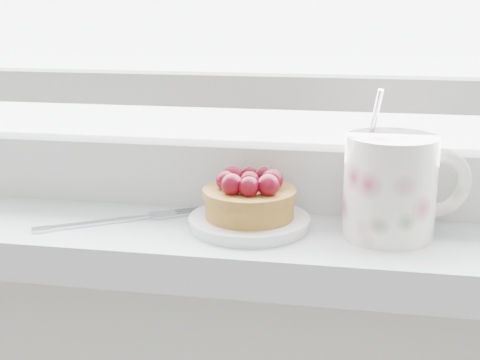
% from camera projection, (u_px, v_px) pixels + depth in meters
% --- Properties ---
extents(saucer, '(0.12, 0.12, 0.01)m').
position_uv_depth(saucer, '(249.00, 222.00, 0.68)').
color(saucer, white).
rests_on(saucer, windowsill).
extents(raspberry_tart, '(0.09, 0.09, 0.05)m').
position_uv_depth(raspberry_tart, '(250.00, 196.00, 0.67)').
color(raspberry_tart, brown).
rests_on(raspberry_tart, saucer).
extents(floral_mug, '(0.14, 0.11, 0.14)m').
position_uv_depth(floral_mug, '(393.00, 184.00, 0.65)').
color(floral_mug, white).
rests_on(floral_mug, windowsill).
extents(fork, '(0.16, 0.11, 0.00)m').
position_uv_depth(fork, '(120.00, 220.00, 0.70)').
color(fork, silver).
rests_on(fork, windowsill).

